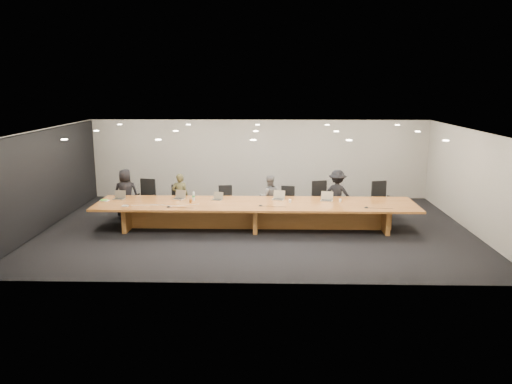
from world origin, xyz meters
TOP-DOWN VIEW (x-y plane):
  - ground at (0.00, 0.00)m, footprint 12.00×12.00m
  - back_wall at (0.00, 4.00)m, footprint 12.00×0.02m
  - left_wall_panel at (-5.94, 0.00)m, footprint 0.08×7.84m
  - conference_table at (0.00, 0.00)m, footprint 9.00×1.80m
  - chair_far_left at (-3.47, 1.30)m, footprint 0.71×0.71m
  - chair_left at (-2.46, 1.25)m, footprint 0.53×0.53m
  - chair_mid_left at (-0.94, 1.20)m, footprint 0.59×0.59m
  - chair_mid_right at (0.91, 1.17)m, footprint 0.60×0.60m
  - chair_right at (1.99, 1.26)m, footprint 0.72×0.72m
  - chair_far_right at (3.83, 1.28)m, footprint 0.70×0.70m
  - person_a at (-4.01, 1.14)m, footprint 0.81×0.61m
  - person_b at (-2.34, 1.13)m, footprint 0.54×0.39m
  - person_c at (0.38, 1.14)m, footprint 0.73×0.61m
  - person_d at (2.45, 1.21)m, footprint 1.08×0.81m
  - laptop_a at (-4.00, 0.35)m, footprint 0.35×0.27m
  - laptop_b at (-2.26, 0.41)m, footprint 0.40×0.35m
  - laptop_c at (-1.13, 0.34)m, footprint 0.34×0.29m
  - laptop_d at (0.64, 0.41)m, footprint 0.40×0.34m
  - laptop_e at (2.02, 0.29)m, footprint 0.39×0.32m
  - water_bottle at (-1.80, 0.28)m, footprint 0.10×0.10m
  - amber_mug at (-1.84, 0.00)m, footprint 0.08×0.08m
  - paper_cup_near at (0.97, 0.08)m, footprint 0.10×0.10m
  - paper_cup_far at (2.40, 0.18)m, footprint 0.09×0.09m
  - notepad at (-4.35, 0.15)m, footprint 0.27×0.24m
  - lime_gadget at (-4.36, 0.14)m, footprint 0.20×0.14m
  - av_box at (-3.57, -0.49)m, footprint 0.19×0.15m
  - mic_left at (-2.36, -0.55)m, footprint 0.15×0.15m
  - mic_center at (0.14, -0.36)m, footprint 0.16×0.16m
  - mic_right at (3.02, -0.50)m, footprint 0.17×0.17m

SIDE VIEW (x-z plane):
  - ground at x=0.00m, z-range 0.00..0.00m
  - chair_mid_right at x=0.91m, z-range 0.00..0.99m
  - chair_mid_left at x=-0.94m, z-range 0.00..0.99m
  - chair_left at x=-2.46m, z-range 0.00..0.99m
  - conference_table at x=0.00m, z-range 0.15..0.90m
  - chair_far_right at x=3.83m, z-range 0.00..1.14m
  - chair_right at x=1.99m, z-range 0.00..1.14m
  - chair_far_left at x=-3.47m, z-range 0.00..1.17m
  - person_c at x=0.38m, z-range 0.00..1.33m
  - person_b at x=-2.34m, z-range 0.00..1.38m
  - person_d at x=2.45m, z-range 0.00..1.49m
  - person_a at x=-4.01m, z-range 0.00..1.51m
  - notepad at x=-4.35m, z-range 0.75..0.76m
  - av_box at x=-3.57m, z-range 0.75..0.78m
  - mic_center at x=0.14m, z-range 0.75..0.78m
  - mic_left at x=-2.36m, z-range 0.75..0.78m
  - mic_right at x=3.02m, z-range 0.75..0.78m
  - lime_gadget at x=-4.36m, z-range 0.76..0.79m
  - paper_cup_far at x=2.40m, z-range 0.75..0.84m
  - paper_cup_near at x=0.97m, z-range 0.75..0.84m
  - amber_mug at x=-1.84m, z-range 0.75..0.85m
  - laptop_c at x=-1.13m, z-range 0.75..0.98m
  - water_bottle at x=-1.80m, z-range 0.75..0.99m
  - laptop_a at x=-4.00m, z-range 0.75..1.00m
  - laptop_b at x=-2.26m, z-range 0.75..1.01m
  - laptop_d at x=0.64m, z-range 0.75..1.02m
  - laptop_e at x=2.02m, z-range 0.75..1.02m
  - left_wall_panel at x=-5.94m, z-range 0.00..2.74m
  - back_wall at x=0.00m, z-range 0.00..2.80m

